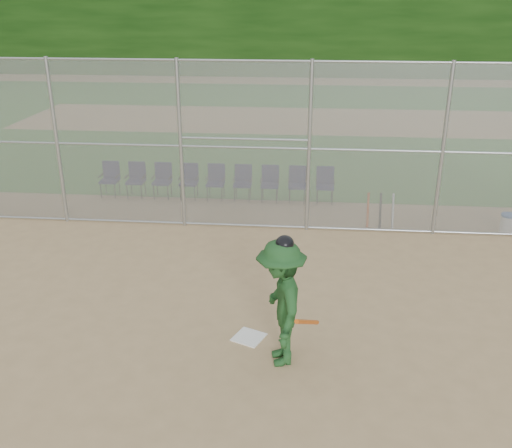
# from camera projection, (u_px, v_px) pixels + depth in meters

# --- Properties ---
(ground) EXTENTS (100.00, 100.00, 0.00)m
(ground) POSITION_uv_depth(u_px,v_px,m) (242.00, 343.00, 9.30)
(ground) COLOR tan
(ground) RESTS_ON ground
(grass_strip) EXTENTS (100.00, 100.00, 0.00)m
(grass_strip) POSITION_uv_depth(u_px,v_px,m) (287.00, 120.00, 25.93)
(grass_strip) COLOR #25621D
(grass_strip) RESTS_ON ground
(dirt_patch_far) EXTENTS (24.00, 24.00, 0.00)m
(dirt_patch_far) POSITION_uv_depth(u_px,v_px,m) (287.00, 120.00, 25.93)
(dirt_patch_far) COLOR tan
(dirt_patch_far) RESTS_ON ground
(backstop_fence) EXTENTS (16.09, 0.09, 4.00)m
(backstop_fence) POSITION_uv_depth(u_px,v_px,m) (266.00, 145.00, 13.15)
(backstop_fence) COLOR gray
(backstop_fence) RESTS_ON ground
(home_plate) EXTENTS (0.61, 0.61, 0.02)m
(home_plate) POSITION_uv_depth(u_px,v_px,m) (249.00, 337.00, 9.45)
(home_plate) COLOR white
(home_plate) RESTS_ON ground
(batter_at_plate) EXTENTS (1.08, 1.48, 2.10)m
(batter_at_plate) POSITION_uv_depth(u_px,v_px,m) (281.00, 303.00, 8.50)
(batter_at_plate) COLOR #1D491F
(batter_at_plate) RESTS_ON ground
(water_cooler) EXTENTS (0.36, 0.36, 0.45)m
(water_cooler) POSITION_uv_depth(u_px,v_px,m) (508.00, 223.00, 13.61)
(water_cooler) COLOR white
(water_cooler) RESTS_ON ground
(spare_bats) EXTENTS (0.66, 0.32, 0.84)m
(spare_bats) POSITION_uv_depth(u_px,v_px,m) (380.00, 210.00, 13.86)
(spare_bats) COLOR #D84C14
(spare_bats) RESTS_ON ground
(chair_0) EXTENTS (0.54, 0.52, 0.96)m
(chair_0) POSITION_uv_depth(u_px,v_px,m) (109.00, 180.00, 15.94)
(chair_0) COLOR #11133E
(chair_0) RESTS_ON ground
(chair_1) EXTENTS (0.54, 0.52, 0.96)m
(chair_1) POSITION_uv_depth(u_px,v_px,m) (136.00, 181.00, 15.88)
(chair_1) COLOR #11133E
(chair_1) RESTS_ON ground
(chair_2) EXTENTS (0.54, 0.52, 0.96)m
(chair_2) POSITION_uv_depth(u_px,v_px,m) (162.00, 181.00, 15.82)
(chair_2) COLOR #11133E
(chair_2) RESTS_ON ground
(chair_3) EXTENTS (0.54, 0.52, 0.96)m
(chair_3) POSITION_uv_depth(u_px,v_px,m) (189.00, 182.00, 15.75)
(chair_3) COLOR #11133E
(chair_3) RESTS_ON ground
(chair_4) EXTENTS (0.54, 0.52, 0.96)m
(chair_4) POSITION_uv_depth(u_px,v_px,m) (215.00, 183.00, 15.69)
(chair_4) COLOR #11133E
(chair_4) RESTS_ON ground
(chair_5) EXTENTS (0.54, 0.52, 0.96)m
(chair_5) POSITION_uv_depth(u_px,v_px,m) (242.00, 184.00, 15.63)
(chair_5) COLOR #11133E
(chair_5) RESTS_ON ground
(chair_6) EXTENTS (0.54, 0.52, 0.96)m
(chair_6) POSITION_uv_depth(u_px,v_px,m) (270.00, 184.00, 15.57)
(chair_6) COLOR #11133E
(chair_6) RESTS_ON ground
(chair_7) EXTENTS (0.54, 0.52, 0.96)m
(chair_7) POSITION_uv_depth(u_px,v_px,m) (297.00, 185.00, 15.50)
(chair_7) COLOR #11133E
(chair_7) RESTS_ON ground
(chair_8) EXTENTS (0.54, 0.52, 0.96)m
(chair_8) POSITION_uv_depth(u_px,v_px,m) (325.00, 186.00, 15.44)
(chair_8) COLOR #11133E
(chair_8) RESTS_ON ground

